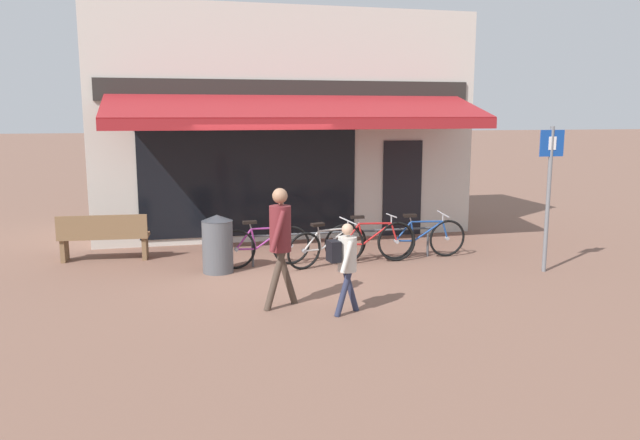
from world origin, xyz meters
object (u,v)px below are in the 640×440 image
Objects in this scene: bicycle_red at (371,241)px; bicycle_silver at (328,246)px; pedestrian_child at (345,258)px; parking_sign at (549,184)px; park_bench at (104,236)px; bicycle_blue at (422,238)px; pedestrian_adult at (280,233)px; bicycle_purple at (264,246)px; litter_bin at (218,244)px.

bicycle_silver is at bearing -174.80° from bicycle_red.
parking_sign reaches higher than pedestrian_child.
park_bench is (-4.72, 1.34, 0.07)m from bicycle_red.
parking_sign reaches higher than bicycle_silver.
bicycle_blue is at bearing 5.95° from bicycle_red.
pedestrian_adult is at bearing 139.39° from pedestrian_child.
parking_sign is at bearing 11.98° from pedestrian_child.
pedestrian_child is at bearing -160.82° from parking_sign.
bicycle_silver is 1.30× the size of pedestrian_child.
bicycle_blue is 5.89m from park_bench.
pedestrian_adult is 4.46m from park_bench.
litter_bin is (-0.82, -0.19, 0.12)m from bicycle_purple.
parking_sign reaches higher than bicycle_red.
bicycle_purple is at bearing 13.09° from litter_bin.
bicycle_red is at bearing 153.78° from parking_sign.
pedestrian_adult reaches higher than bicycle_silver.
bicycle_silver is 0.96× the size of pedestrian_adult.
bicycle_silver is at bearing 51.34° from pedestrian_adult.
bicycle_blue is at bearing -14.00° from bicycle_silver.
litter_bin is at bearing 99.46° from pedestrian_adult.
bicycle_silver is at bearing -17.49° from bicycle_purple.
litter_bin reaches higher than bicycle_silver.
bicycle_blue is (1.04, 0.11, -0.01)m from bicycle_red.
pedestrian_child reaches higher than bicycle_blue.
bicycle_red reaches higher than bicycle_silver.
bicycle_red is 1.02× the size of pedestrian_adult.
bicycle_purple is at bearing 78.58° from pedestrian_adult.
pedestrian_child is at bearing -115.01° from bicycle_red.
bicycle_purple is at bearing 95.75° from pedestrian_child.
bicycle_purple is 1.00× the size of pedestrian_adult.
parking_sign is at bearing -13.39° from litter_bin.
bicycle_purple is 1.04× the size of bicycle_silver.
pedestrian_adult reaches higher than bicycle_purple.
pedestrian_child is 0.77× the size of park_bench.
bicycle_red is 3.22m from parking_sign.
pedestrian_child reaches higher than bicycle_purple.
pedestrian_child is (-0.45, -2.64, 0.42)m from bicycle_silver.
bicycle_silver is at bearing 160.35° from parking_sign.
bicycle_silver is 1.00× the size of park_bench.
park_bench is (-7.43, 2.67, -1.05)m from parking_sign.
bicycle_blue is (1.86, 0.18, 0.02)m from bicycle_silver.
parking_sign is at bearing -39.16° from bicycle_silver.
park_bench is (-3.45, 4.05, -0.32)m from pedestrian_child.
pedestrian_adult is (-0.13, -2.36, 0.67)m from bicycle_purple.
bicycle_purple is 3.03m from park_bench.
bicycle_silver is 0.94× the size of bicycle_blue.
litter_bin reaches higher than bicycle_red.
litter_bin is 0.61× the size of park_bench.
pedestrian_adult is 1.70× the size of litter_bin.
parking_sign reaches higher than bicycle_purple.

